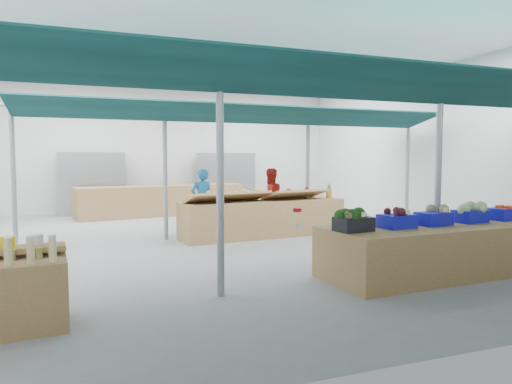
{
  "coord_description": "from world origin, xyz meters",
  "views": [
    {
      "loc": [
        -2.58,
        -9.66,
        1.77
      ],
      "look_at": [
        0.37,
        -1.6,
        1.17
      ],
      "focal_mm": 32.0,
      "sensor_mm": 36.0,
      "label": 1
    }
  ],
  "objects_px": {
    "fruit_counter": "(264,218)",
    "vendor_right": "(270,198)",
    "veg_counter": "(443,249)",
    "vendor_left": "(202,201)"
  },
  "relations": [
    {
      "from": "fruit_counter",
      "to": "vendor_right",
      "type": "height_order",
      "value": "vendor_right"
    },
    {
      "from": "veg_counter",
      "to": "vendor_left",
      "type": "height_order",
      "value": "vendor_left"
    },
    {
      "from": "veg_counter",
      "to": "fruit_counter",
      "type": "distance_m",
      "value": 4.44
    },
    {
      "from": "vendor_left",
      "to": "veg_counter",
      "type": "bearing_deg",
      "value": 110.01
    },
    {
      "from": "veg_counter",
      "to": "fruit_counter",
      "type": "bearing_deg",
      "value": 104.84
    },
    {
      "from": "veg_counter",
      "to": "vendor_left",
      "type": "distance_m",
      "value": 5.93
    },
    {
      "from": "veg_counter",
      "to": "vendor_right",
      "type": "relative_size",
      "value": 2.54
    },
    {
      "from": "fruit_counter",
      "to": "vendor_right",
      "type": "distance_m",
      "value": 1.3
    },
    {
      "from": "veg_counter",
      "to": "vendor_left",
      "type": "bearing_deg",
      "value": 112.53
    },
    {
      "from": "veg_counter",
      "to": "vendor_right",
      "type": "distance_m",
      "value": 5.38
    }
  ]
}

